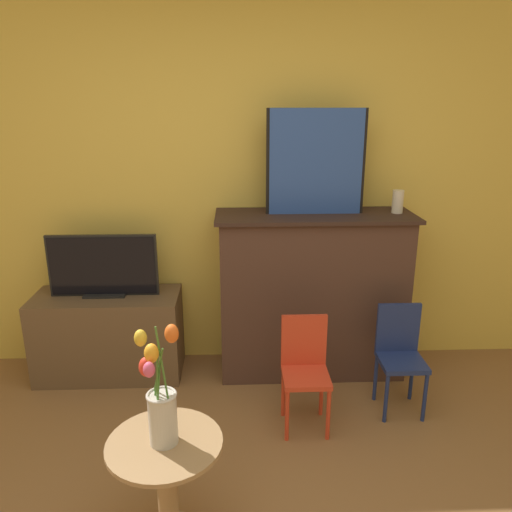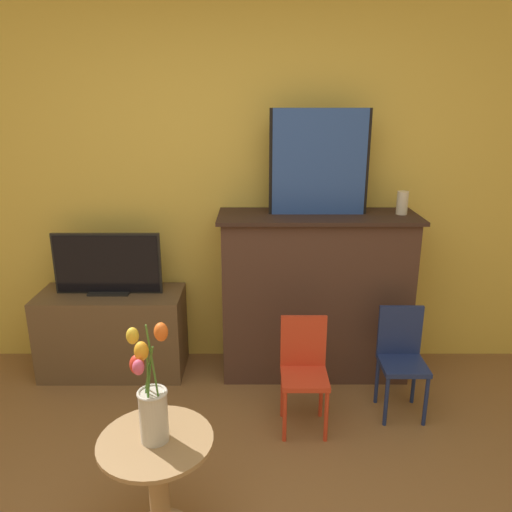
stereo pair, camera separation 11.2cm
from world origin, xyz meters
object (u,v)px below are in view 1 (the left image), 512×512
(chair_blue, at_px, (400,351))
(tv_monitor, at_px, (103,267))
(vase_tulips, at_px, (160,401))
(painting, at_px, (316,162))
(chair_red, at_px, (305,365))

(chair_blue, bearing_deg, tv_monitor, 165.76)
(vase_tulips, bearing_deg, painting, 60.32)
(vase_tulips, bearing_deg, chair_red, 49.14)
(chair_red, height_order, chair_blue, same)
(chair_red, bearing_deg, chair_blue, 13.45)
(painting, bearing_deg, chair_blue, -45.87)
(chair_red, bearing_deg, vase_tulips, -130.86)
(painting, relative_size, chair_blue, 1.00)
(tv_monitor, distance_m, chair_blue, 2.00)
(chair_blue, height_order, vase_tulips, vase_tulips)
(chair_red, bearing_deg, painting, 78.95)
(tv_monitor, xyz_separation_m, chair_red, (1.29, -0.63, -0.42))
(chair_blue, distance_m, vase_tulips, 1.66)
(vase_tulips, bearing_deg, chair_blue, 36.20)
(painting, height_order, chair_blue, painting)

